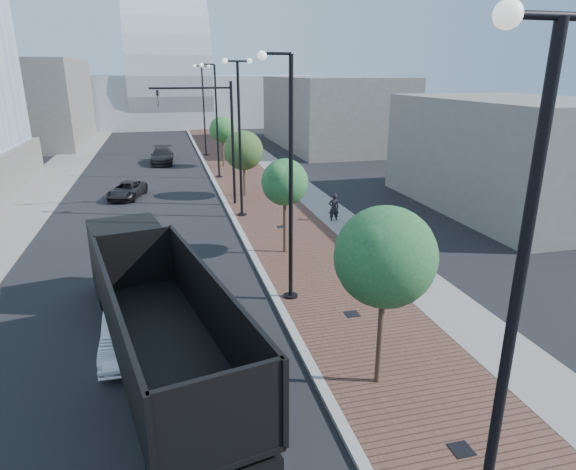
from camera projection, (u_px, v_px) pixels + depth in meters
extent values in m
cube|color=#4C2D23|center=(242.00, 164.00, 47.63)|extent=(7.00, 140.00, 0.12)
cube|color=slate|center=(269.00, 163.00, 48.26)|extent=(2.40, 140.00, 0.13)
cube|color=gray|center=(206.00, 165.00, 46.81)|extent=(0.30, 140.00, 0.14)
cube|color=slate|center=(59.00, 172.00, 43.78)|extent=(4.00, 140.00, 0.12)
cube|color=black|center=(127.00, 257.00, 19.02)|extent=(3.00, 3.08, 2.63)
cube|color=black|center=(124.00, 264.00, 20.58)|extent=(2.48, 0.98, 1.31)
cube|color=black|center=(135.00, 287.00, 17.95)|extent=(2.64, 1.30, 0.51)
cube|color=black|center=(170.00, 363.00, 13.25)|extent=(4.24, 9.59, 0.35)
cube|color=black|center=(169.00, 350.00, 13.12)|extent=(4.34, 9.61, 0.12)
cube|color=black|center=(115.00, 326.00, 12.28)|extent=(1.99, 9.13, 2.02)
cube|color=black|center=(212.00, 306.00, 13.33)|extent=(1.99, 9.13, 2.02)
cube|color=black|center=(221.00, 422.00, 8.93)|extent=(2.50, 0.63, 2.02)
cube|color=black|center=(136.00, 259.00, 16.68)|extent=(2.50, 0.63, 2.02)
cylinder|color=black|center=(104.00, 295.00, 18.44)|extent=(0.52, 1.15, 1.11)
cylinder|color=silver|center=(104.00, 295.00, 18.44)|extent=(0.46, 0.66, 0.61)
cylinder|color=black|center=(160.00, 285.00, 19.32)|extent=(0.52, 1.15, 1.11)
cylinder|color=silver|center=(160.00, 285.00, 19.32)|extent=(0.46, 0.66, 0.61)
cylinder|color=black|center=(99.00, 280.00, 19.80)|extent=(0.52, 1.15, 1.11)
cylinder|color=silver|center=(99.00, 280.00, 19.80)|extent=(0.46, 0.66, 0.61)
cylinder|color=black|center=(152.00, 271.00, 20.68)|extent=(0.52, 1.15, 1.11)
cylinder|color=silver|center=(152.00, 271.00, 20.68)|extent=(0.46, 0.66, 0.61)
cylinder|color=black|center=(261.00, 460.00, 10.61)|extent=(0.52, 1.15, 1.11)
cylinder|color=silver|center=(261.00, 460.00, 10.61)|extent=(0.46, 0.66, 0.61)
cylinder|color=black|center=(151.00, 455.00, 10.75)|extent=(0.52, 1.15, 1.11)
cylinder|color=silver|center=(151.00, 455.00, 10.75)|extent=(0.46, 0.66, 0.61)
cylinder|color=black|center=(241.00, 426.00, 11.63)|extent=(0.52, 1.15, 1.11)
cylinder|color=silver|center=(241.00, 426.00, 11.63)|extent=(0.46, 0.66, 0.61)
cylinder|color=black|center=(115.00, 334.00, 15.71)|extent=(0.52, 1.15, 1.11)
cylinder|color=silver|center=(115.00, 334.00, 15.71)|extent=(0.46, 0.66, 0.61)
cylinder|color=black|center=(181.00, 320.00, 16.58)|extent=(0.52, 1.15, 1.11)
cylinder|color=silver|center=(181.00, 320.00, 16.58)|extent=(0.46, 0.66, 0.61)
cylinder|color=black|center=(110.00, 318.00, 16.73)|extent=(0.52, 1.15, 1.11)
cylinder|color=silver|center=(110.00, 318.00, 16.73)|extent=(0.46, 0.66, 0.61)
cylinder|color=black|center=(172.00, 306.00, 17.61)|extent=(0.52, 1.15, 1.11)
cylinder|color=silver|center=(172.00, 306.00, 17.61)|extent=(0.46, 0.66, 0.61)
imported|color=silver|center=(130.00, 327.00, 15.82)|extent=(1.60, 4.32, 1.41)
imported|color=black|center=(127.00, 190.00, 34.83)|extent=(2.97, 4.46, 1.14)
imported|color=black|center=(162.00, 156.00, 47.93)|extent=(2.35, 5.23, 1.49)
imported|color=black|center=(334.00, 208.00, 29.06)|extent=(0.66, 0.45, 1.75)
cylinder|color=black|center=(506.00, 365.00, 6.89)|extent=(0.16, 0.16, 9.00)
cylinder|color=black|center=(562.00, 16.00, 5.47)|extent=(1.40, 0.10, 0.10)
sphere|color=silver|center=(508.00, 14.00, 5.30)|extent=(0.32, 0.32, 0.32)
cylinder|color=black|center=(291.00, 297.00, 19.35)|extent=(0.56, 0.56, 0.20)
cylinder|color=black|center=(291.00, 185.00, 17.92)|extent=(0.16, 0.16, 9.00)
cylinder|color=black|center=(277.00, 53.00, 16.39)|extent=(1.00, 0.10, 0.10)
sphere|color=silver|center=(262.00, 56.00, 16.29)|extent=(0.32, 0.32, 0.32)
cylinder|color=black|center=(242.00, 215.00, 30.39)|extent=(0.56, 0.56, 0.20)
cylinder|color=black|center=(240.00, 142.00, 28.96)|extent=(0.16, 0.16, 9.00)
cylinder|color=black|center=(237.00, 61.00, 27.54)|extent=(1.40, 0.10, 0.10)
sphere|color=silver|center=(225.00, 61.00, 27.38)|extent=(0.32, 0.32, 0.32)
sphere|color=silver|center=(250.00, 61.00, 27.70)|extent=(0.32, 0.32, 0.32)
cylinder|color=black|center=(219.00, 177.00, 41.42)|extent=(0.56, 0.56, 0.20)
cylinder|color=black|center=(217.00, 123.00, 40.00)|extent=(0.16, 0.16, 9.00)
cylinder|color=black|center=(208.00, 64.00, 38.46)|extent=(1.00, 0.10, 0.10)
sphere|color=silver|center=(202.00, 65.00, 38.37)|extent=(0.32, 0.32, 0.32)
cylinder|color=black|center=(206.00, 155.00, 52.46)|extent=(0.56, 0.56, 0.20)
cylinder|color=black|center=(204.00, 112.00, 51.03)|extent=(0.16, 0.16, 9.00)
cylinder|color=black|center=(202.00, 66.00, 49.61)|extent=(1.40, 0.10, 0.10)
sphere|color=silver|center=(195.00, 66.00, 49.45)|extent=(0.32, 0.32, 0.32)
sphere|color=silver|center=(208.00, 66.00, 49.78)|extent=(0.32, 0.32, 0.32)
cylinder|color=black|center=(233.00, 145.00, 31.92)|extent=(0.18, 0.18, 8.00)
cylinder|color=black|center=(190.00, 88.00, 30.20)|extent=(5.00, 0.12, 0.12)
imported|color=black|center=(158.00, 98.00, 29.92)|extent=(0.16, 0.20, 1.00)
cylinder|color=#382619|center=(380.00, 328.00, 13.52)|extent=(0.16, 0.16, 3.66)
sphere|color=#1C5123|center=(385.00, 257.00, 12.86)|extent=(2.72, 2.72, 2.72)
sphere|color=#1C5123|center=(393.00, 261.00, 13.31)|extent=(1.90, 1.90, 1.90)
sphere|color=#1C5123|center=(380.00, 248.00, 12.40)|extent=(1.63, 1.63, 1.63)
cylinder|color=#382619|center=(285.00, 221.00, 23.68)|extent=(0.16, 0.16, 3.37)
sphere|color=#1F5B26|center=(285.00, 182.00, 23.08)|extent=(2.21, 2.21, 2.21)
sphere|color=#1F5B26|center=(291.00, 185.00, 23.52)|extent=(1.55, 1.55, 1.55)
sphere|color=#1F5B26|center=(280.00, 177.00, 22.62)|extent=(1.33, 1.33, 1.33)
cylinder|color=#382619|center=(244.00, 176.00, 34.76)|extent=(0.16, 0.16, 3.12)
sphere|color=#2B4C1A|center=(243.00, 150.00, 34.20)|extent=(2.75, 2.75, 2.75)
sphere|color=#2B4C1A|center=(248.00, 153.00, 34.64)|extent=(1.92, 1.92, 1.92)
sphere|color=#2B4C1A|center=(240.00, 147.00, 33.75)|extent=(1.65, 1.65, 1.65)
cylinder|color=#382619|center=(223.00, 150.00, 45.77)|extent=(0.16, 0.16, 3.29)
sphere|color=#205E22|center=(222.00, 129.00, 45.17)|extent=(2.34, 2.34, 2.34)
sphere|color=#205E22|center=(226.00, 131.00, 45.62)|extent=(1.64, 1.64, 1.64)
sphere|color=#205E22|center=(219.00, 126.00, 44.72)|extent=(1.41, 1.41, 1.41)
cube|color=#B4B8BF|center=(170.00, 99.00, 86.49)|extent=(50.00, 28.00, 8.00)
cube|color=#625E58|center=(21.00, 103.00, 58.98)|extent=(14.00, 20.00, 10.00)
cube|color=#5E5A55|center=(331.00, 112.00, 58.51)|extent=(12.00, 22.00, 8.00)
cube|color=#635F59|center=(513.00, 154.00, 31.54)|extent=(10.00, 16.00, 7.00)
cube|color=black|center=(461.00, 449.00, 11.48)|extent=(0.50, 0.50, 0.02)
cube|color=black|center=(352.00, 314.00, 17.92)|extent=(0.50, 0.50, 0.02)
cube|color=black|center=(282.00, 227.00, 28.04)|extent=(0.50, 0.50, 0.02)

